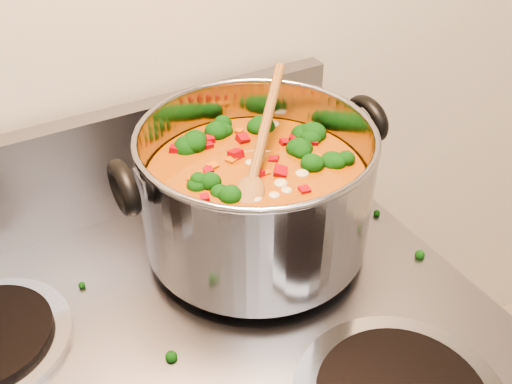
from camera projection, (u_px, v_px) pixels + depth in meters
stockpot at (256, 192)px, 0.73m from camera, size 0.35×0.29×0.18m
wooden_spoon at (257, 158)px, 0.70m from camera, size 0.18×0.20×0.09m
cooktop_crumbs at (267, 288)px, 0.71m from camera, size 0.40×0.22×0.01m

